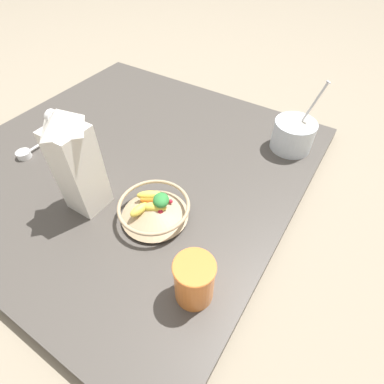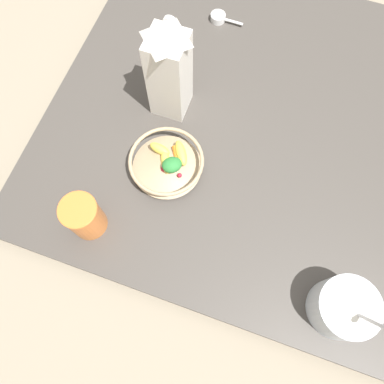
# 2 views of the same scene
# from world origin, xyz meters

# --- Properties ---
(ground_plane) EXTENTS (6.00, 6.00, 0.00)m
(ground_plane) POSITION_xyz_m (0.00, 0.00, 0.00)
(ground_plane) COLOR gray
(countertop) EXTENTS (1.09, 1.09, 0.04)m
(countertop) POSITION_xyz_m (0.00, 0.00, 0.02)
(countertop) COLOR #47423D
(countertop) RESTS_ON ground_plane
(fruit_bowl) EXTENTS (0.20, 0.20, 0.07)m
(fruit_bowl) POSITION_xyz_m (0.15, 0.22, 0.07)
(fruit_bowl) COLOR tan
(fruit_bowl) RESTS_ON countertop
(milk_carton) EXTENTS (0.09, 0.09, 0.31)m
(milk_carton) POSITION_xyz_m (0.21, 0.03, 0.19)
(milk_carton) COLOR silver
(milk_carton) RESTS_ON countertop
(yogurt_tub) EXTENTS (0.14, 0.14, 0.23)m
(yogurt_tub) POSITION_xyz_m (-0.35, 0.43, 0.09)
(yogurt_tub) COLOR silver
(yogurt_tub) RESTS_ON countertop
(drinking_cup) EXTENTS (0.09, 0.09, 0.12)m
(drinking_cup) POSITION_xyz_m (0.29, 0.43, 0.10)
(drinking_cup) COLOR orange
(drinking_cup) RESTS_ON countertop
(measuring_scoop) EXTENTS (0.10, 0.05, 0.02)m
(measuring_scoop) POSITION_xyz_m (0.18, -0.31, 0.05)
(measuring_scoop) COLOR white
(measuring_scoop) RESTS_ON countertop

